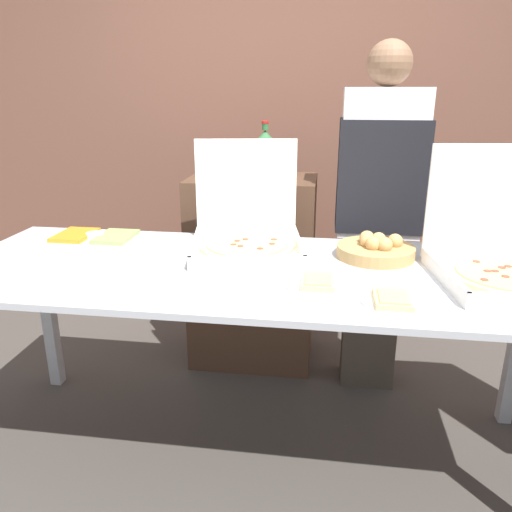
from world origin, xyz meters
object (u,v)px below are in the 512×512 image
paper_plate_front_left (318,283)px  paper_plate_front_right (392,300)px  veggie_tray (95,240)px  soda_can_colored (246,165)px  soda_bottle (265,154)px  soda_can_silver (290,165)px  pizza_box_near_left (247,231)px  bread_basket (376,249)px  pizza_box_far_right (502,256)px  person_server_vest (378,205)px

paper_plate_front_left → paper_plate_front_right: 0.28m
veggie_tray → soda_can_colored: 0.95m
paper_plate_front_left → soda_bottle: bearing=107.7°
paper_plate_front_left → soda_can_silver: bearing=100.0°
pizza_box_near_left → soda_can_colored: 0.71m
veggie_tray → soda_can_colored: (0.58, 0.71, 0.25)m
paper_plate_front_left → veggie_tray: bearing=160.3°
pizza_box_near_left → soda_can_silver: 0.73m
bread_basket → soda_bottle: bearing=130.3°
pizza_box_near_left → paper_plate_front_right: size_ratio=2.67×
soda_can_silver → pizza_box_near_left: bearing=-100.7°
pizza_box_near_left → pizza_box_far_right: (1.00, -0.22, 0.00)m
pizza_box_far_right → person_server_vest: 0.78m
paper_plate_front_right → soda_can_silver: (-0.44, 1.22, 0.26)m
pizza_box_near_left → paper_plate_front_left: (0.32, -0.40, -0.07)m
paper_plate_front_left → soda_can_silver: size_ratio=1.96×
soda_bottle → paper_plate_front_right: bearing=-63.3°
pizza_box_far_right → paper_plate_front_right: bearing=-151.8°
pizza_box_near_left → pizza_box_far_right: 1.02m
paper_plate_front_right → person_server_vest: size_ratio=0.12×
soda_can_colored → person_server_vest: person_server_vest is taller
soda_can_colored → pizza_box_near_left: bearing=-80.7°
veggie_tray → paper_plate_front_left: bearing=-19.7°
paper_plate_front_left → person_server_vest: (0.28, 0.85, 0.11)m
paper_plate_front_right → person_server_vest: bearing=88.2°
person_server_vest → bread_basket: bearing=84.6°
veggie_tray → person_server_vest: (1.30, 0.48, 0.10)m
pizza_box_near_left → bread_basket: 0.56m
pizza_box_near_left → soda_can_silver: pizza_box_near_left is taller
person_server_vest → soda_bottle: bearing=-15.2°
bread_basket → soda_bottle: (-0.55, 0.65, 0.31)m
pizza_box_near_left → soda_bottle: soda_bottle is taller
bread_basket → soda_can_colored: (-0.67, 0.71, 0.24)m
paper_plate_front_right → bread_basket: size_ratio=0.64×
soda_can_silver → soda_can_colored: (-0.24, -0.02, 0.00)m
bread_basket → soda_can_silver: 0.88m
soda_can_silver → veggie_tray: bearing=-138.6°
pizza_box_near_left → paper_plate_front_left: size_ratio=2.27×
pizza_box_far_right → bread_basket: (-0.44, 0.18, -0.05)m
pizza_box_near_left → person_server_vest: size_ratio=0.31×
pizza_box_near_left → person_server_vest: (0.60, 0.45, 0.04)m
veggie_tray → soda_can_silver: bearing=41.4°
pizza_box_near_left → soda_can_colored: (-0.11, 0.67, 0.19)m
pizza_box_far_right → bread_basket: bearing=150.8°
soda_can_silver → soda_bottle: bearing=-147.2°
bread_basket → paper_plate_front_left: bearing=-122.9°
pizza_box_near_left → person_server_vest: person_server_vest is taller
pizza_box_near_left → soda_can_silver: bearing=69.6°
veggie_tray → bread_basket: bearing=-0.4°
bread_basket → soda_can_colored: soda_can_colored is taller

